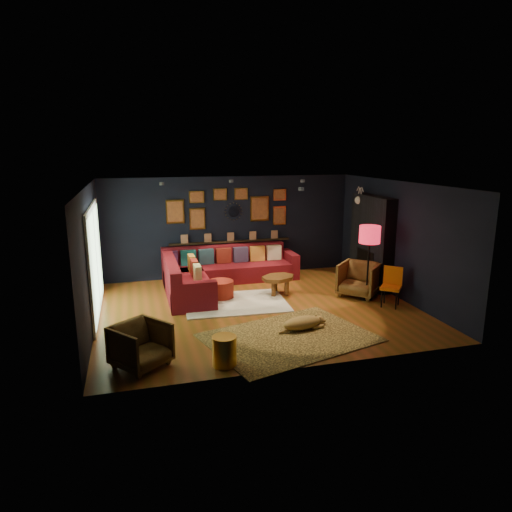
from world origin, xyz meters
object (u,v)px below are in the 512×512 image
object	(u,v)px
armchair_left	(141,343)
dog	(302,320)
orange_chair	(392,283)
gold_stool	(224,351)
sectional	(214,274)
coffee_table	(278,280)
pouf	(221,289)
armchair_right	(359,278)
floor_lamp	(370,238)

from	to	relation	value
armchair_left	dog	distance (m)	3.01
orange_chair	dog	bearing A→B (deg)	-119.76
gold_stool	dog	xyz separation A→B (m)	(1.68, 1.01, -0.05)
sectional	coffee_table	size ratio (longest dim) A/B	3.43
sectional	gold_stool	bearing A→B (deg)	-98.07
pouf	armchair_left	size ratio (longest dim) A/B	0.76
gold_stool	dog	world-z (taller)	gold_stool
armchair_left	dog	bearing A→B (deg)	-24.39
coffee_table	armchair_right	distance (m)	1.84
armchair_left	sectional	bearing A→B (deg)	26.52
sectional	orange_chair	size ratio (longest dim) A/B	4.05
sectional	armchair_left	world-z (taller)	sectional
coffee_table	pouf	size ratio (longest dim) A/B	1.72
pouf	orange_chair	xyz separation A→B (m)	(3.43, -1.44, 0.28)
coffee_table	sectional	bearing A→B (deg)	141.71
orange_chair	floor_lamp	xyz separation A→B (m)	(-0.30, 0.52, 0.91)
armchair_right	orange_chair	distance (m)	0.88
armchair_right	dog	world-z (taller)	armchair_right
sectional	coffee_table	distance (m)	1.67
floor_lamp	sectional	bearing A→B (deg)	149.17
armchair_right	dog	size ratio (longest dim) A/B	0.80
sectional	coffee_table	xyz separation A→B (m)	(1.31, -1.03, 0.04)
pouf	floor_lamp	distance (m)	3.47
coffee_table	floor_lamp	bearing A→B (deg)	-24.57
armchair_left	orange_chair	xyz separation A→B (m)	(5.24, 1.48, 0.11)
coffee_table	pouf	distance (m)	1.33
sectional	armchair_right	size ratio (longest dim) A/B	4.02
pouf	dog	xyz separation A→B (m)	(1.10, -2.21, -0.03)
gold_stool	dog	size ratio (longest dim) A/B	0.45
pouf	sectional	bearing A→B (deg)	89.12
pouf	dog	distance (m)	2.47
armchair_left	dog	world-z (taller)	armchair_left
gold_stool	armchair_right	bearing A→B (deg)	35.29
gold_stool	dog	distance (m)	1.96
armchair_left	armchair_right	xyz separation A→B (m)	(4.90, 2.29, 0.04)
sectional	orange_chair	bearing A→B (deg)	-34.84
floor_lamp	coffee_table	bearing A→B (deg)	155.43
armchair_right	floor_lamp	world-z (taller)	floor_lamp
floor_lamp	dog	world-z (taller)	floor_lamp
orange_chair	armchair_right	bearing A→B (deg)	155.22
armchair_left	gold_stool	world-z (taller)	armchair_left
coffee_table	dog	bearing A→B (deg)	-96.01
coffee_table	armchair_left	xyz separation A→B (m)	(-3.14, -2.83, 0.02)
gold_stool	floor_lamp	world-z (taller)	floor_lamp
sectional	armchair_right	xyz separation A→B (m)	(3.06, -1.57, 0.10)
pouf	floor_lamp	bearing A→B (deg)	-16.46
armchair_right	sectional	bearing A→B (deg)	-161.64
armchair_right	gold_stool	distance (m)	4.48
sectional	armchair_left	bearing A→B (deg)	-115.39
pouf	gold_stool	world-z (taller)	gold_stool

